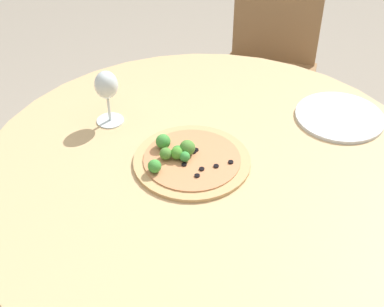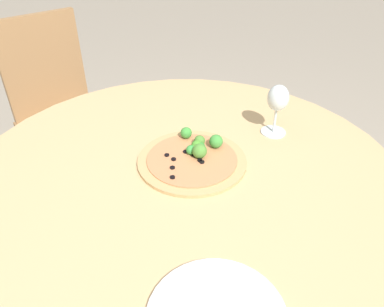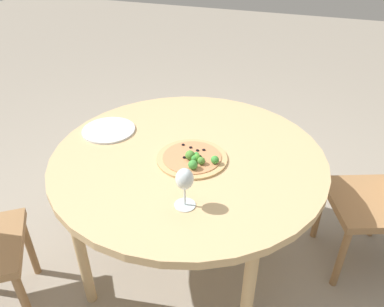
{
  "view_description": "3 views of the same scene",
  "coord_description": "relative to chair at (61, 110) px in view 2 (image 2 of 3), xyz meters",
  "views": [
    {
      "loc": [
        -0.83,
        0.69,
        1.61
      ],
      "look_at": [
        0.03,
        0.03,
        0.74
      ],
      "focal_mm": 50.0,
      "sensor_mm": 36.0,
      "label": 1
    },
    {
      "loc": [
        -0.22,
        -0.79,
        1.35
      ],
      "look_at": [
        0.03,
        0.03,
        0.74
      ],
      "focal_mm": 35.0,
      "sensor_mm": 36.0,
      "label": 2
    },
    {
      "loc": [
        1.31,
        0.47,
        1.64
      ],
      "look_at": [
        0.03,
        0.03,
        0.74
      ],
      "focal_mm": 35.0,
      "sensor_mm": 36.0,
      "label": 3
    }
  ],
  "objects": [
    {
      "name": "dining_table",
      "position": [
        0.35,
        -0.92,
        0.18
      ],
      "size": [
        1.23,
        1.23,
        0.71
      ],
      "color": "tan",
      "rests_on": "ground_plane"
    },
    {
      "name": "chair",
      "position": [
        0.0,
        0.0,
        0.0
      ],
      "size": [
        0.52,
        0.52,
        0.9
      ],
      "rotation": [
        0.0,
        0.0,
        0.37
      ],
      "color": "#997047",
      "rests_on": "ground_plane"
    },
    {
      "name": "pizza",
      "position": [
        0.39,
        -0.89,
        0.25
      ],
      "size": [
        0.31,
        0.31,
        0.06
      ],
      "color": "tan",
      "rests_on": "dining_table"
    },
    {
      "name": "wine_glass",
      "position": [
        0.68,
        -0.82,
        0.35
      ],
      "size": [
        0.08,
        0.08,
        0.16
      ],
      "color": "silver",
      "rests_on": "dining_table"
    }
  ]
}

